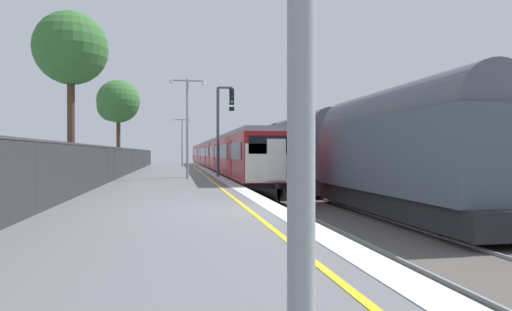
{
  "coord_description": "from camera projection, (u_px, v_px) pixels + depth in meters",
  "views": [
    {
      "loc": [
        -2.17,
        -11.64,
        1.46
      ],
      "look_at": [
        1.54,
        9.81,
        1.34
      ],
      "focal_mm": 32.42,
      "sensor_mm": 36.0,
      "label": 1
    }
  ],
  "objects": [
    {
      "name": "ground",
      "position": [
        359.0,
        230.0,
        12.3
      ],
      "size": [
        17.4,
        110.0,
        1.21
      ],
      "color": "slate"
    },
    {
      "name": "commuter_train_at_platform",
      "position": [
        215.0,
        155.0,
        51.67
      ],
      "size": [
        2.83,
        64.6,
        3.81
      ],
      "color": "maroon",
      "rests_on": "ground"
    },
    {
      "name": "freight_train_adjacent_track",
      "position": [
        304.0,
        150.0,
        30.25
      ],
      "size": [
        2.6,
        38.36,
        4.88
      ],
      "color": "#232326",
      "rests_on": "ground"
    },
    {
      "name": "signal_gantry",
      "position": [
        222.0,
        121.0,
        28.39
      ],
      "size": [
        1.1,
        0.24,
        5.54
      ],
      "color": "#47474C",
      "rests_on": "ground"
    },
    {
      "name": "platform_lamp_mid",
      "position": [
        187.0,
        120.0,
        25.94
      ],
      "size": [
        2.0,
        0.2,
        5.62
      ],
      "color": "#93999E",
      "rests_on": "ground"
    },
    {
      "name": "platform_lamp_far",
      "position": [
        182.0,
        138.0,
        49.61
      ],
      "size": [
        2.0,
        0.2,
        5.14
      ],
      "color": "#93999E",
      "rests_on": "ground"
    },
    {
      "name": "platform_back_fence",
      "position": [
        36.0,
        175.0,
        10.92
      ],
      "size": [
        0.07,
        99.0,
        1.79
      ],
      "color": "#282B2D",
      "rests_on": "ground"
    },
    {
      "name": "background_tree_left",
      "position": [
        117.0,
        103.0,
        39.96
      ],
      "size": [
        3.69,
        3.69,
        7.78
      ],
      "color": "#473323",
      "rests_on": "ground"
    },
    {
      "name": "background_tree_centre",
      "position": [
        71.0,
        51.0,
        22.82
      ],
      "size": [
        3.6,
        3.6,
        8.44
      ],
      "color": "#473323",
      "rests_on": "ground"
    }
  ]
}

